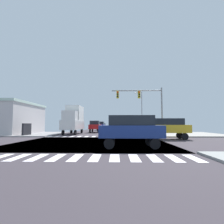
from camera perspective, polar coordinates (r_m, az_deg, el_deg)
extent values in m
cube|color=#3A3339|center=(16.43, -6.82, -10.08)|extent=(14.00, 90.00, 0.05)
cube|color=#3A3339|center=(16.43, -6.82, -10.08)|extent=(90.00, 12.00, 0.05)
cube|color=gray|center=(30.15, 22.37, -6.83)|extent=(12.00, 12.00, 0.14)
cube|color=gray|center=(32.12, -27.21, -6.50)|extent=(12.00, 12.00, 0.14)
cube|color=white|center=(10.38, -28.79, -13.07)|extent=(0.50, 2.00, 0.01)
cube|color=white|center=(9.92, -23.65, -13.67)|extent=(0.50, 2.00, 0.01)
cube|color=white|center=(9.55, -18.04, -14.20)|extent=(0.50, 2.00, 0.01)
cube|color=white|center=(9.27, -12.01, -14.62)|extent=(0.50, 2.00, 0.01)
cube|color=white|center=(9.10, -5.67, -14.90)|extent=(0.50, 2.00, 0.01)
cube|color=white|center=(9.03, 0.86, -15.00)|extent=(0.50, 2.00, 0.01)
cube|color=white|center=(9.08, 7.41, -14.91)|extent=(0.50, 2.00, 0.01)
cube|color=white|center=(9.23, 13.81, -14.65)|extent=(0.50, 2.00, 0.01)
cube|color=white|center=(9.48, 19.91, -14.23)|extent=(0.50, 2.00, 0.01)
cube|color=white|center=(9.83, 25.61, -13.70)|extent=(0.50, 2.00, 0.01)
cube|color=white|center=(25.23, -19.81, -7.66)|extent=(0.50, 2.00, 0.01)
cube|color=white|center=(24.89, -17.64, -7.77)|extent=(0.50, 2.00, 0.01)
cube|color=white|center=(24.58, -15.42, -7.86)|extent=(0.50, 2.00, 0.01)
cube|color=white|center=(24.31, -13.14, -7.94)|extent=(0.50, 2.00, 0.01)
cube|color=white|center=(24.08, -10.82, -8.02)|extent=(0.50, 2.00, 0.01)
cube|color=white|center=(23.88, -8.45, -8.08)|extent=(0.50, 2.00, 0.01)
cube|color=white|center=(23.73, -6.05, -8.12)|extent=(0.50, 2.00, 0.01)
cube|color=white|center=(23.62, -3.62, -8.16)|extent=(0.50, 2.00, 0.01)
cube|color=white|center=(23.55, -1.17, -8.18)|extent=(0.50, 2.00, 0.01)
cube|color=white|center=(23.53, 1.29, -8.18)|extent=(0.50, 2.00, 0.01)
cube|color=white|center=(23.55, 3.75, -8.17)|extent=(0.50, 2.00, 0.01)
cube|color=white|center=(23.60, 6.20, -8.14)|extent=(0.50, 2.00, 0.01)
cube|color=white|center=(23.71, 8.63, -8.11)|extent=(0.50, 2.00, 0.01)
cube|color=white|center=(23.85, 11.04, -8.05)|extent=(0.50, 2.00, 0.01)
cylinder|color=gray|center=(24.32, 16.31, 0.03)|extent=(0.20, 0.20, 6.72)
cylinder|color=gray|center=(24.07, 8.17, 7.07)|extent=(6.87, 0.14, 0.14)
cube|color=yellow|center=(24.01, 9.00, 5.77)|extent=(0.32, 0.40, 1.00)
sphere|color=red|center=(23.83, 9.07, 6.60)|extent=(0.22, 0.22, 0.22)
sphere|color=black|center=(23.77, 9.08, 5.87)|extent=(0.22, 0.22, 0.22)
sphere|color=black|center=(23.72, 9.08, 5.13)|extent=(0.22, 0.22, 0.22)
cube|color=yellow|center=(23.81, 1.89, 5.80)|extent=(0.32, 0.40, 1.00)
sphere|color=red|center=(23.62, 1.90, 6.65)|extent=(0.22, 0.22, 0.22)
sphere|color=black|center=(23.57, 1.90, 5.91)|extent=(0.22, 0.22, 0.22)
sphere|color=black|center=(23.52, 1.90, 5.16)|extent=(0.22, 0.22, 0.22)
cylinder|color=gray|center=(36.95, 9.92, 0.02)|extent=(0.16, 0.16, 8.53)
cylinder|color=gray|center=(37.37, 8.78, 6.41)|extent=(1.40, 0.10, 0.10)
ellipsoid|color=silver|center=(37.28, 7.70, 6.34)|extent=(0.60, 0.32, 0.20)
cube|color=black|center=(27.66, -26.55, -5.28)|extent=(0.24, 2.20, 1.80)
cylinder|color=black|center=(45.64, -2.97, -5.67)|extent=(0.26, 0.74, 0.74)
cylinder|color=black|center=(45.79, -4.93, -5.66)|extent=(0.26, 0.74, 0.74)
cylinder|color=black|center=(48.76, -2.68, -5.57)|extent=(0.26, 0.74, 0.74)
cylinder|color=black|center=(48.90, -4.52, -5.55)|extent=(0.26, 0.74, 0.74)
cube|color=navy|center=(47.25, -3.76, -4.63)|extent=(1.96, 4.60, 0.88)
cube|color=black|center=(47.24, -3.76, -3.66)|extent=(1.69, 3.22, 0.72)
cylinder|color=black|center=(11.97, -0.94, -10.50)|extent=(0.74, 0.26, 0.74)
cylinder|color=black|center=(13.53, -0.65, -9.75)|extent=(0.74, 0.26, 0.74)
cylinder|color=black|center=(12.24, 14.09, -10.24)|extent=(0.74, 0.26, 0.74)
cylinder|color=black|center=(13.77, 12.66, -9.55)|extent=(0.74, 0.26, 0.74)
cube|color=navy|center=(12.72, 6.32, -6.43)|extent=(4.60, 1.96, 0.88)
cube|color=black|center=(12.71, 6.29, -2.83)|extent=(3.22, 1.69, 0.72)
cylinder|color=black|center=(53.23, -2.39, -5.46)|extent=(0.26, 0.68, 0.68)
cylinder|color=black|center=(53.34, -3.94, -5.46)|extent=(0.26, 0.68, 0.68)
cylinder|color=black|center=(56.14, -2.18, -5.39)|extent=(0.26, 0.68, 0.68)
cylinder|color=black|center=(56.25, -3.65, -5.38)|extent=(0.26, 0.68, 0.68)
cube|color=silver|center=(54.72, -3.04, -4.72)|extent=(1.80, 4.30, 0.66)
cube|color=black|center=(54.72, -3.03, -4.09)|extent=(1.55, 2.24, 0.54)
cylinder|color=black|center=(21.79, 21.56, -7.28)|extent=(0.74, 0.26, 0.74)
cylinder|color=black|center=(20.32, 23.09, -7.50)|extent=(0.74, 0.26, 0.74)
cylinder|color=black|center=(20.93, 13.42, -7.59)|extent=(0.74, 0.26, 0.74)
cylinder|color=black|center=(19.40, 14.38, -7.87)|extent=(0.74, 0.26, 0.74)
cube|color=gold|center=(20.52, 18.13, -5.32)|extent=(4.60, 1.96, 0.88)
cube|color=black|center=(20.51, 18.09, -3.08)|extent=(3.22, 1.69, 0.72)
cylinder|color=black|center=(27.23, -12.13, -6.69)|extent=(0.26, 0.80, 0.80)
cylinder|color=black|center=(27.74, -16.01, -6.57)|extent=(0.26, 0.80, 0.80)
cylinder|color=black|center=(32.00, -10.05, -6.29)|extent=(0.26, 0.80, 0.80)
cylinder|color=black|center=(32.44, -13.40, -6.22)|extent=(0.26, 0.80, 0.80)
cube|color=silver|center=(29.80, -12.79, -4.24)|extent=(2.40, 7.20, 1.49)
cube|color=white|center=(30.91, -12.23, -0.47)|extent=(2.30, 4.18, 2.56)
cube|color=silver|center=(27.75, -13.84, -1.18)|extent=(2.11, 2.02, 1.49)
cylinder|color=black|center=(33.32, -4.62, -6.30)|extent=(0.26, 0.74, 0.74)
cylinder|color=black|center=(33.53, -7.35, -6.27)|extent=(0.26, 0.74, 0.74)
cylinder|color=black|center=(36.77, -4.03, -6.08)|extent=(0.26, 0.74, 0.74)
cylinder|color=black|center=(36.96, -6.52, -6.06)|extent=(0.26, 0.74, 0.74)
cube|color=#A61416|center=(35.12, -5.61, -4.87)|extent=(2.00, 5.10, 0.86)
cube|color=black|center=(34.23, -5.78, -3.55)|extent=(1.76, 1.78, 0.75)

